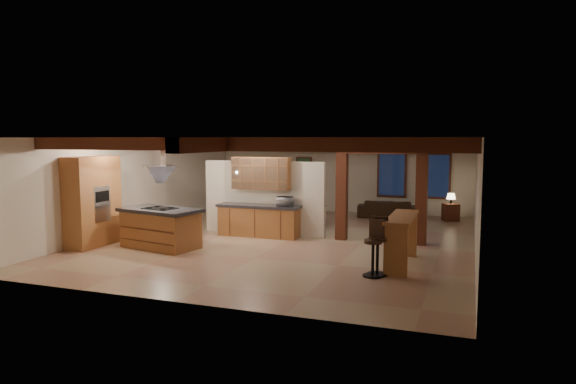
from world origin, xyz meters
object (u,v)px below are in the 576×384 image
object	(u,v)px
sofa	(388,209)
dining_table	(296,216)
kitchen_island	(161,228)
bar_counter	(402,232)

from	to	relation	value
sofa	dining_table	bearing A→B (deg)	38.79
kitchen_island	bar_counter	distance (m)	6.24
sofa	bar_counter	xyz separation A→B (m)	(1.40, -7.03, 0.46)
dining_table	bar_counter	size ratio (longest dim) A/B	0.83
kitchen_island	bar_counter	bearing A→B (deg)	1.88
kitchen_island	dining_table	world-z (taller)	kitchen_island
dining_table	sofa	size ratio (longest dim) A/B	0.84
dining_table	bar_counter	xyz separation A→B (m)	(4.01, -4.36, 0.45)
kitchen_island	dining_table	xyz separation A→B (m)	(2.23, 4.57, -0.22)
kitchen_island	dining_table	bearing A→B (deg)	64.01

